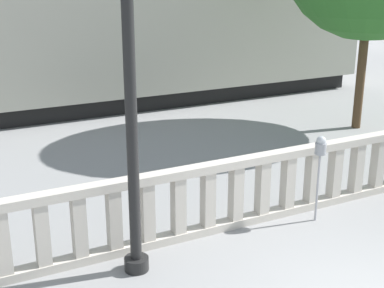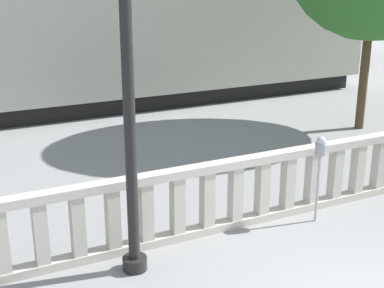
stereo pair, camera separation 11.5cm
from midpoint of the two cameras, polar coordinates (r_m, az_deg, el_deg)
balustrade at (r=9.33m, az=6.45°, el=-4.95°), size 17.97×0.24×1.24m
lamppost at (r=7.15m, az=-6.43°, el=7.88°), size 0.41×0.41×5.19m
parking_meter at (r=9.39m, az=13.87°, el=-0.86°), size 0.19×0.19×1.57m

